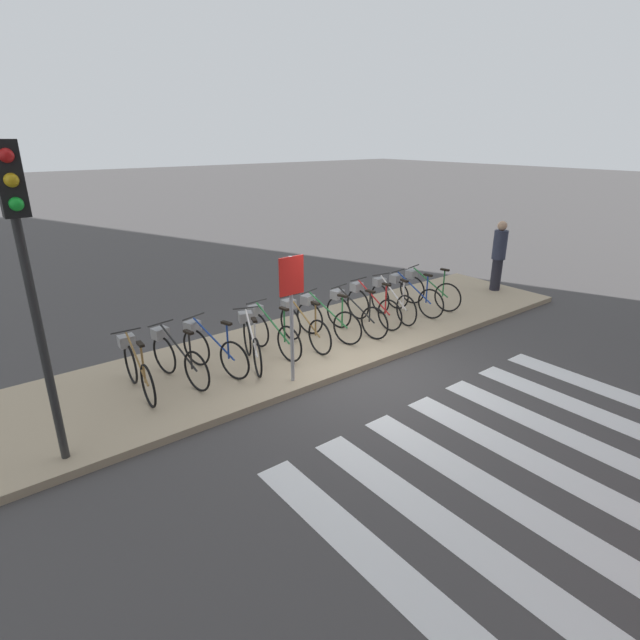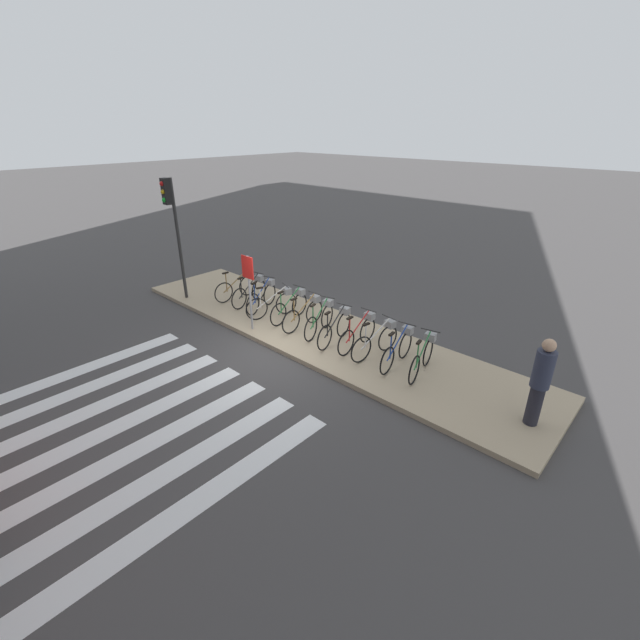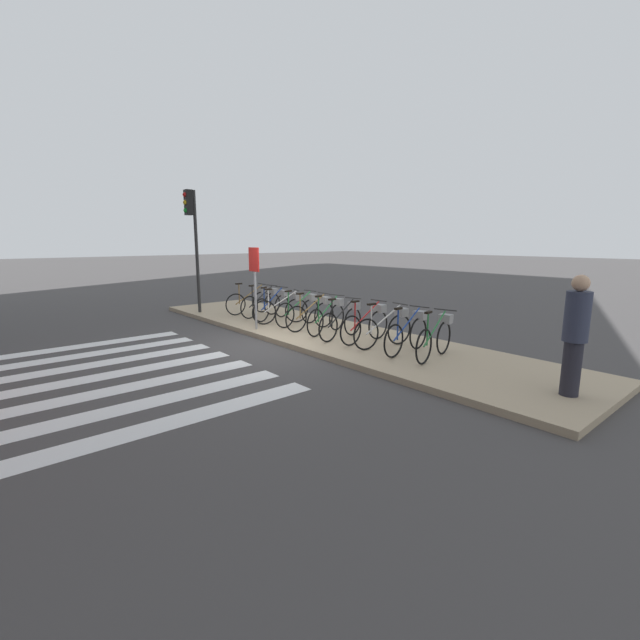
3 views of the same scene
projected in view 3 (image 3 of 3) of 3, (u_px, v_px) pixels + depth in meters
ground_plane at (275, 344)px, 9.94m from camera, size 120.00×120.00×0.00m
sidewalk at (322, 333)px, 10.86m from camera, size 12.83×2.91×0.12m
parked_bicycle_0 at (252, 300)px, 13.32m from camera, size 0.46×1.60×0.98m
parked_bicycle_1 at (263, 302)px, 12.83m from camera, size 0.47×1.58×0.98m
parked_bicycle_2 at (274, 304)px, 12.37m from camera, size 0.59×1.54×0.98m
parked_bicycle_3 at (284, 308)px, 11.76m from camera, size 0.66×1.51×0.98m
parked_bicycle_4 at (300, 309)px, 11.49m from camera, size 0.46×1.59×0.98m
parked_bicycle_5 at (313, 313)px, 10.94m from camera, size 0.46×1.60×0.98m
parked_bicycle_6 at (329, 316)px, 10.53m from camera, size 0.55×1.56×0.98m
parked_bicycle_7 at (343, 320)px, 9.98m from camera, size 0.46×1.58×0.98m
parked_bicycle_8 at (368, 323)px, 9.60m from camera, size 0.46×1.60×0.98m
parked_bicycle_9 at (387, 327)px, 9.16m from camera, size 0.46×1.59×0.98m
parked_bicycle_10 at (409, 332)px, 8.69m from camera, size 0.46×1.59×0.98m
parked_bicycle_11 at (436, 336)px, 8.27m from camera, size 0.49×1.57×0.98m
pedestrian at (575, 333)px, 6.18m from camera, size 0.34×0.34×1.79m
traffic_light at (192, 226)px, 13.11m from camera, size 0.24×0.40×3.76m
sign_post at (255, 274)px, 10.79m from camera, size 0.44×0.07×2.09m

